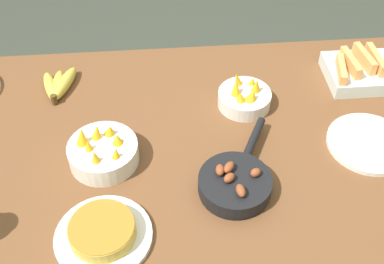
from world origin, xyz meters
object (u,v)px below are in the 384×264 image
(skillet, at_px, (236,182))
(empty_plate_far_left, at_px, (369,143))
(banana_bunch, at_px, (58,85))
(frittata_plate_center, at_px, (103,233))
(fruit_bowl_citrus, at_px, (245,97))
(melon_tray, at_px, (369,70))
(fruit_bowl_mango, at_px, (103,152))

(skillet, xyz_separation_m, empty_plate_far_left, (0.43, 0.13, -0.02))
(empty_plate_far_left, bearing_deg, banana_bunch, 160.49)
(skillet, bearing_deg, frittata_plate_center, 136.48)
(banana_bunch, bearing_deg, fruit_bowl_citrus, -11.74)
(melon_tray, height_order, skillet, melon_tray)
(skillet, height_order, frittata_plate_center, skillet)
(banana_bunch, relative_size, melon_tray, 0.62)
(melon_tray, relative_size, frittata_plate_center, 1.17)
(empty_plate_far_left, bearing_deg, skillet, -162.96)
(banana_bunch, bearing_deg, fruit_bowl_mango, -63.27)
(fruit_bowl_mango, bearing_deg, skillet, -20.60)
(melon_tray, relative_size, empty_plate_far_left, 1.16)
(skillet, relative_size, fruit_bowl_citrus, 1.98)
(melon_tray, bearing_deg, frittata_plate_center, -147.19)
(fruit_bowl_citrus, bearing_deg, empty_plate_far_left, -31.57)
(skillet, xyz_separation_m, fruit_bowl_mango, (-0.37, 0.14, 0.01))
(frittata_plate_center, distance_m, fruit_bowl_citrus, 0.64)
(frittata_plate_center, bearing_deg, fruit_bowl_mango, 92.01)
(empty_plate_far_left, bearing_deg, fruit_bowl_mango, 179.51)
(melon_tray, xyz_separation_m, skillet, (-0.53, -0.44, -0.01))
(skillet, distance_m, fruit_bowl_citrus, 0.35)
(skillet, height_order, fruit_bowl_mango, fruit_bowl_mango)
(banana_bunch, bearing_deg, empty_plate_far_left, -19.51)
(fruit_bowl_citrus, bearing_deg, frittata_plate_center, -132.82)
(banana_bunch, bearing_deg, skillet, -41.42)
(empty_plate_far_left, height_order, fruit_bowl_mango, fruit_bowl_mango)
(frittata_plate_center, relative_size, fruit_bowl_citrus, 1.45)
(frittata_plate_center, height_order, empty_plate_far_left, frittata_plate_center)
(frittata_plate_center, bearing_deg, fruit_bowl_citrus, 47.18)
(banana_bunch, relative_size, empty_plate_far_left, 0.72)
(banana_bunch, xyz_separation_m, empty_plate_far_left, (0.96, -0.34, -0.01))
(banana_bunch, distance_m, fruit_bowl_citrus, 0.63)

